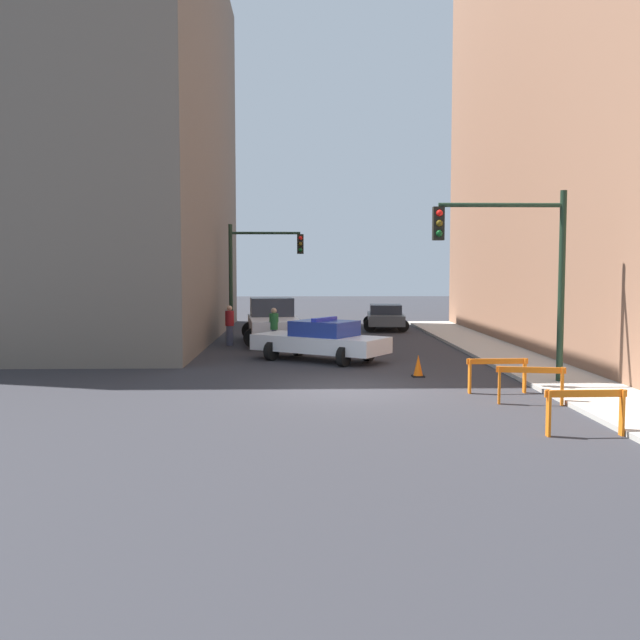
{
  "coord_description": "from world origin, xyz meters",
  "views": [
    {
      "loc": [
        -1.27,
        -18.78,
        3.25
      ],
      "look_at": [
        -0.55,
        5.43,
        1.44
      ],
      "focal_mm": 40.0,
      "sensor_mm": 36.0,
      "label": 1
    }
  ],
  "objects_px": {
    "barrier_front": "(586,404)",
    "barrier_back": "(497,369)",
    "traffic_light_near": "(520,257)",
    "traffic_cone": "(418,366)",
    "pedestrian_crossing": "(274,328)",
    "white_truck": "(273,322)",
    "barrier_mid": "(531,379)",
    "pedestrian_corner": "(230,325)",
    "traffic_light_far": "(255,264)",
    "police_car": "(321,340)",
    "parked_car_near": "(385,317)"
  },
  "relations": [
    {
      "from": "white_truck",
      "to": "pedestrian_crossing",
      "type": "distance_m",
      "value": 2.86
    },
    {
      "from": "white_truck",
      "to": "barrier_front",
      "type": "height_order",
      "value": "white_truck"
    },
    {
      "from": "parked_car_near",
      "to": "pedestrian_crossing",
      "type": "bearing_deg",
      "value": -116.58
    },
    {
      "from": "police_car",
      "to": "barrier_mid",
      "type": "height_order",
      "value": "police_car"
    },
    {
      "from": "parked_car_near",
      "to": "police_car",
      "type": "bearing_deg",
      "value": -102.33
    },
    {
      "from": "parked_car_near",
      "to": "barrier_back",
      "type": "height_order",
      "value": "parked_car_near"
    },
    {
      "from": "pedestrian_corner",
      "to": "barrier_front",
      "type": "height_order",
      "value": "pedestrian_corner"
    },
    {
      "from": "barrier_mid",
      "to": "barrier_back",
      "type": "xyz_separation_m",
      "value": [
        -0.36,
        1.56,
        0.0
      ]
    },
    {
      "from": "police_car",
      "to": "traffic_cone",
      "type": "bearing_deg",
      "value": -108.76
    },
    {
      "from": "barrier_back",
      "to": "traffic_light_near",
      "type": "bearing_deg",
      "value": 53.19
    },
    {
      "from": "pedestrian_crossing",
      "to": "barrier_front",
      "type": "height_order",
      "value": "pedestrian_crossing"
    },
    {
      "from": "barrier_front",
      "to": "barrier_back",
      "type": "distance_m",
      "value": 4.7
    },
    {
      "from": "barrier_front",
      "to": "barrier_back",
      "type": "xyz_separation_m",
      "value": [
        -0.4,
        4.69,
        0.0
      ]
    },
    {
      "from": "pedestrian_crossing",
      "to": "traffic_light_near",
      "type": "bearing_deg",
      "value": 84.41
    },
    {
      "from": "traffic_light_far",
      "to": "pedestrian_corner",
      "type": "distance_m",
      "value": 4.31
    },
    {
      "from": "parked_car_near",
      "to": "barrier_front",
      "type": "bearing_deg",
      "value": -82.86
    },
    {
      "from": "pedestrian_crossing",
      "to": "pedestrian_corner",
      "type": "distance_m",
      "value": 2.59
    },
    {
      "from": "barrier_mid",
      "to": "barrier_back",
      "type": "relative_size",
      "value": 0.99
    },
    {
      "from": "barrier_mid",
      "to": "white_truck",
      "type": "bearing_deg",
      "value": 115.05
    },
    {
      "from": "traffic_cone",
      "to": "pedestrian_crossing",
      "type": "bearing_deg",
      "value": 123.33
    },
    {
      "from": "barrier_front",
      "to": "barrier_mid",
      "type": "relative_size",
      "value": 1.01
    },
    {
      "from": "barrier_mid",
      "to": "parked_car_near",
      "type": "bearing_deg",
      "value": 92.77
    },
    {
      "from": "traffic_light_far",
      "to": "barrier_back",
      "type": "bearing_deg",
      "value": -64.28
    },
    {
      "from": "traffic_light_near",
      "to": "barrier_back",
      "type": "height_order",
      "value": "traffic_light_near"
    },
    {
      "from": "traffic_cone",
      "to": "barrier_mid",
      "type": "bearing_deg",
      "value": -66.17
    },
    {
      "from": "traffic_light_far",
      "to": "traffic_cone",
      "type": "relative_size",
      "value": 7.93
    },
    {
      "from": "pedestrian_corner",
      "to": "traffic_cone",
      "type": "relative_size",
      "value": 2.53
    },
    {
      "from": "traffic_light_near",
      "to": "parked_car_near",
      "type": "relative_size",
      "value": 1.17
    },
    {
      "from": "police_car",
      "to": "barrier_front",
      "type": "distance_m",
      "value": 12.14
    },
    {
      "from": "police_car",
      "to": "barrier_back",
      "type": "relative_size",
      "value": 3.08
    },
    {
      "from": "traffic_cone",
      "to": "police_car",
      "type": "bearing_deg",
      "value": 127.11
    },
    {
      "from": "traffic_light_far",
      "to": "white_truck",
      "type": "xyz_separation_m",
      "value": [
        0.91,
        -2.29,
        -2.49
      ]
    },
    {
      "from": "police_car",
      "to": "barrier_mid",
      "type": "bearing_deg",
      "value": -115.52
    },
    {
      "from": "barrier_front",
      "to": "traffic_cone",
      "type": "relative_size",
      "value": 2.44
    },
    {
      "from": "traffic_light_near",
      "to": "pedestrian_crossing",
      "type": "height_order",
      "value": "traffic_light_near"
    },
    {
      "from": "barrier_mid",
      "to": "barrier_back",
      "type": "height_order",
      "value": "same"
    },
    {
      "from": "pedestrian_crossing",
      "to": "pedestrian_corner",
      "type": "bearing_deg",
      "value": -87.95
    },
    {
      "from": "pedestrian_crossing",
      "to": "barrier_mid",
      "type": "relative_size",
      "value": 1.05
    },
    {
      "from": "white_truck",
      "to": "barrier_mid",
      "type": "distance_m",
      "value": 15.55
    },
    {
      "from": "white_truck",
      "to": "parked_car_near",
      "type": "xyz_separation_m",
      "value": [
        5.61,
        6.16,
        -0.23
      ]
    },
    {
      "from": "barrier_mid",
      "to": "barrier_front",
      "type": "bearing_deg",
      "value": -89.27
    },
    {
      "from": "traffic_light_near",
      "to": "barrier_mid",
      "type": "distance_m",
      "value": 4.04
    },
    {
      "from": "pedestrian_crossing",
      "to": "traffic_cone",
      "type": "xyz_separation_m",
      "value": [
        4.52,
        -6.86,
        -0.54
      ]
    },
    {
      "from": "pedestrian_corner",
      "to": "barrier_front",
      "type": "bearing_deg",
      "value": 59.1
    },
    {
      "from": "police_car",
      "to": "traffic_cone",
      "type": "xyz_separation_m",
      "value": [
        2.78,
        -3.67,
        -0.41
      ]
    },
    {
      "from": "white_truck",
      "to": "pedestrian_crossing",
      "type": "bearing_deg",
      "value": -93.05
    },
    {
      "from": "white_truck",
      "to": "barrier_front",
      "type": "xyz_separation_m",
      "value": [
        6.62,
        -17.22,
        -0.29
      ]
    },
    {
      "from": "traffic_light_far",
      "to": "police_car",
      "type": "distance_m",
      "value": 9.19
    },
    {
      "from": "barrier_mid",
      "to": "pedestrian_corner",
      "type": "bearing_deg",
      "value": 122.69
    },
    {
      "from": "traffic_light_near",
      "to": "barrier_front",
      "type": "xyz_separation_m",
      "value": [
        -0.49,
        -5.88,
        -2.91
      ]
    }
  ]
}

